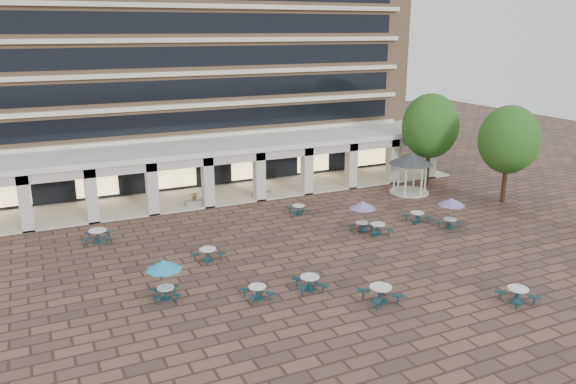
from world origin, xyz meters
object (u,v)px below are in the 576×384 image
(picnic_table_2, at_px, (310,282))
(planter_left, at_px, (195,201))
(gazebo, at_px, (411,163))
(planter_right, at_px, (262,192))
(picnic_table_0, at_px, (257,291))
(picnic_table_1, at_px, (381,293))

(picnic_table_2, distance_m, planter_left, 16.59)
(gazebo, relative_size, planter_left, 2.43)
(planter_right, bearing_deg, planter_left, 180.00)
(picnic_table_0, relative_size, picnic_table_2, 0.82)
(picnic_table_1, distance_m, picnic_table_2, 3.74)
(picnic_table_0, distance_m, gazebo, 22.46)
(picnic_table_0, xyz_separation_m, picnic_table_2, (2.85, -0.26, 0.06))
(planter_left, height_order, planter_right, planter_right)
(picnic_table_1, xyz_separation_m, planter_right, (1.48, 19.22, -0.05))
(picnic_table_2, xyz_separation_m, planter_left, (-1.46, 16.53, -0.03))
(picnic_table_0, bearing_deg, picnic_table_1, -31.69)
(picnic_table_2, xyz_separation_m, gazebo, (15.77, 12.64, 2.10))
(planter_left, relative_size, planter_right, 1.00)
(picnic_table_1, relative_size, planter_right, 1.26)
(picnic_table_1, height_order, planter_left, planter_left)
(gazebo, bearing_deg, picnic_table_2, -141.29)
(planter_right, bearing_deg, picnic_table_1, -94.41)
(picnic_table_0, bearing_deg, planter_left, 81.88)
(picnic_table_1, distance_m, planter_left, 19.64)
(picnic_table_0, bearing_deg, planter_right, 63.74)
(picnic_table_1, relative_size, planter_left, 1.26)
(picnic_table_0, xyz_separation_m, planter_left, (1.39, 16.27, 0.02))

